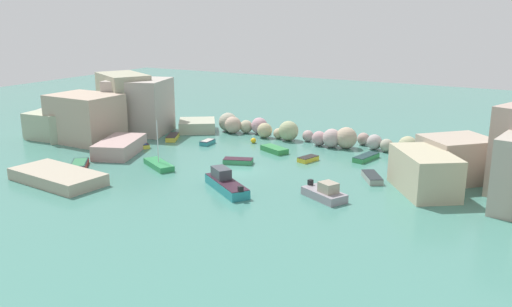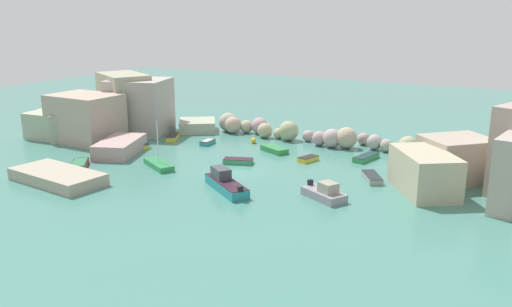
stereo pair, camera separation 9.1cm
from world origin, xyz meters
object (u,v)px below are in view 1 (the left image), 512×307
object	(u,v)px
moored_boat_0	(159,165)
moored_boat_5	(274,149)
moored_boat_1	(207,142)
moored_boat_6	(79,164)
channel_buoy	(253,141)
moored_boat_2	(135,147)
stone_dock	(58,177)
moored_boat_3	(325,193)
moored_boat_8	(225,183)
moored_boat_11	(172,137)
moored_boat_7	(366,157)
moored_boat_10	(238,161)
moored_boat_9	(308,159)
moored_boat_4	(372,177)

from	to	relation	value
moored_boat_0	moored_boat_5	world-z (taller)	moored_boat_0
moored_boat_1	moored_boat_5	bearing A→B (deg)	89.79
moored_boat_6	channel_buoy	bearing A→B (deg)	-70.20
moored_boat_2	stone_dock	bearing A→B (deg)	42.82
moored_boat_3	moored_boat_5	distance (m)	17.18
moored_boat_0	moored_boat_8	xyz separation A→B (m)	(10.36, -2.90, 0.33)
moored_boat_2	moored_boat_5	size ratio (longest dim) A/B	0.94
moored_boat_0	moored_boat_2	xyz separation A→B (m)	(-7.74, 4.96, -0.04)
stone_dock	moored_boat_11	bearing A→B (deg)	93.95
moored_boat_6	moored_boat_7	xyz separation A→B (m)	(26.25, 17.95, -0.03)
channel_buoy	moored_boat_6	distance (m)	21.82
moored_boat_2	moored_boat_8	size ratio (longest dim) A/B	0.57
moored_boat_7	moored_boat_10	size ratio (longest dim) A/B	1.18
moored_boat_7	moored_boat_9	xyz separation A→B (m)	(-5.56, -3.69, -0.02)
channel_buoy	moored_boat_3	bearing A→B (deg)	-43.94
moored_boat_4	moored_boat_1	bearing A→B (deg)	-132.91
moored_boat_1	moored_boat_8	size ratio (longest dim) A/B	0.36
moored_boat_5	moored_boat_11	distance (m)	14.73
moored_boat_4	moored_boat_8	xyz separation A→B (m)	(-11.25, -9.60, 0.35)
moored_boat_4	moored_boat_9	bearing A→B (deg)	-143.84
moored_boat_5	moored_boat_7	xyz separation A→B (m)	(10.75, 1.89, -0.02)
stone_dock	moored_boat_6	world-z (taller)	stone_dock
moored_boat_6	moored_boat_4	bearing A→B (deg)	-109.24
moored_boat_2	moored_boat_11	world-z (taller)	moored_boat_11
moored_boat_1	moored_boat_9	xyz separation A→B (m)	(14.36, -1.09, -0.02)
channel_buoy	moored_boat_5	size ratio (longest dim) A/B	0.17
moored_boat_5	moored_boat_11	size ratio (longest dim) A/B	1.09
channel_buoy	moored_boat_6	bearing A→B (deg)	-120.58
moored_boat_0	moored_boat_5	bearing A→B (deg)	85.15
moored_boat_7	moored_boat_9	world-z (taller)	moored_boat_7
channel_buoy	moored_boat_0	world-z (taller)	moored_boat_0
stone_dock	moored_boat_11	size ratio (longest dim) A/B	2.73
moored_boat_6	moored_boat_8	bearing A→B (deg)	-125.70
stone_dock	moored_boat_7	size ratio (longest dim) A/B	2.40
moored_boat_1	moored_boat_3	bearing A→B (deg)	55.36
moored_boat_9	moored_boat_11	xyz separation A→B (m)	(-19.91, 1.09, 0.04)
channel_buoy	moored_boat_3	size ratio (longest dim) A/B	0.15
moored_boat_10	moored_boat_3	bearing A→B (deg)	134.03
moored_boat_2	moored_boat_7	size ratio (longest dim) A/B	0.90
moored_boat_1	moored_boat_6	distance (m)	16.61
stone_dock	moored_boat_7	bearing A→B (deg)	43.46
moored_boat_0	moored_boat_9	size ratio (longest dim) A/B	1.91
moored_boat_7	moored_boat_9	distance (m)	6.67
moored_boat_0	moored_boat_3	bearing A→B (deg)	26.64
channel_buoy	moored_boat_6	size ratio (longest dim) A/B	0.17
moored_boat_9	moored_boat_10	bearing A→B (deg)	143.10
moored_boat_7	moored_boat_8	size ratio (longest dim) A/B	0.64
moored_boat_0	moored_boat_2	world-z (taller)	moored_boat_0
stone_dock	moored_boat_8	size ratio (longest dim) A/B	1.53
channel_buoy	moored_boat_7	world-z (taller)	channel_buoy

